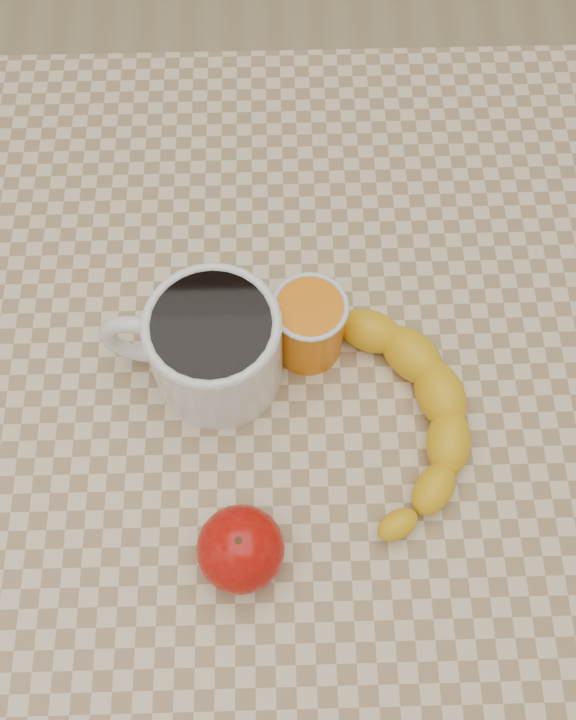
{
  "coord_description": "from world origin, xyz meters",
  "views": [
    {
      "loc": [
        -0.01,
        -0.3,
        1.44
      ],
      "look_at": [
        0.0,
        0.0,
        0.77
      ],
      "focal_mm": 40.0,
      "sensor_mm": 36.0,
      "label": 1
    }
  ],
  "objects_px": {
    "table": "(288,402)",
    "banana": "(378,409)",
    "apple": "(241,549)",
    "orange_juice_glass": "(309,325)",
    "coffee_mug": "(211,345)"
  },
  "relations": [
    {
      "from": "table",
      "to": "orange_juice_glass",
      "type": "xyz_separation_m",
      "value": [
        0.02,
        0.02,
        0.13
      ]
    },
    {
      "from": "coffee_mug",
      "to": "apple",
      "type": "xyz_separation_m",
      "value": [
        0.02,
        -0.17,
        -0.02
      ]
    },
    {
      "from": "coffee_mug",
      "to": "apple",
      "type": "relative_size",
      "value": 2.19
    },
    {
      "from": "table",
      "to": "apple",
      "type": "xyz_separation_m",
      "value": [
        -0.04,
        -0.17,
        0.12
      ]
    },
    {
      "from": "table",
      "to": "banana",
      "type": "bearing_deg",
      "value": -32.63
    },
    {
      "from": "apple",
      "to": "coffee_mug",
      "type": "bearing_deg",
      "value": 98.04
    },
    {
      "from": "apple",
      "to": "orange_juice_glass",
      "type": "bearing_deg",
      "value": 72.53
    },
    {
      "from": "table",
      "to": "coffee_mug",
      "type": "height_order",
      "value": "coffee_mug"
    },
    {
      "from": "orange_juice_glass",
      "to": "apple",
      "type": "bearing_deg",
      "value": -107.47
    },
    {
      "from": "table",
      "to": "apple",
      "type": "relative_size",
      "value": 10.16
    },
    {
      "from": "orange_juice_glass",
      "to": "banana",
      "type": "relative_size",
      "value": 0.25
    },
    {
      "from": "coffee_mug",
      "to": "orange_juice_glass",
      "type": "relative_size",
      "value": 2.16
    },
    {
      "from": "coffee_mug",
      "to": "banana",
      "type": "distance_m",
      "value": 0.16
    },
    {
      "from": "coffee_mug",
      "to": "banana",
      "type": "xyz_separation_m",
      "value": [
        0.15,
        -0.05,
        -0.03
      ]
    },
    {
      "from": "banana",
      "to": "orange_juice_glass",
      "type": "bearing_deg",
      "value": 109.29
    }
  ]
}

